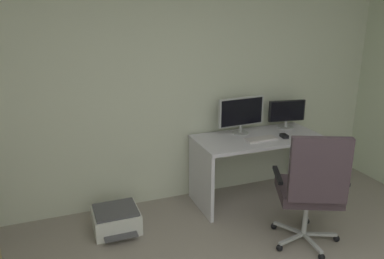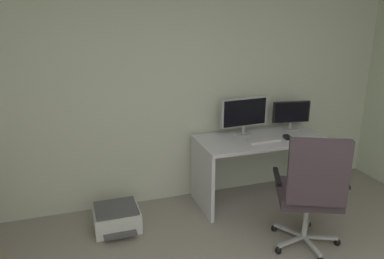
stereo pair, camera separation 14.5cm
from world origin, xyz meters
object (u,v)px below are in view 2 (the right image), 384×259
(printer, at_px, (117,218))
(desk, at_px, (260,155))
(keyboard, at_px, (263,140))
(office_chair, at_px, (311,189))
(computer_mouse, at_px, (287,137))
(monitor_main, at_px, (244,114))
(monitor_secondary, at_px, (291,113))

(printer, bearing_deg, desk, 3.27)
(desk, xyz_separation_m, keyboard, (-0.03, -0.11, 0.21))
(office_chair, height_order, printer, office_chair)
(computer_mouse, height_order, office_chair, office_chair)
(monitor_main, distance_m, computer_mouse, 0.52)
(computer_mouse, xyz_separation_m, office_chair, (-0.29, -0.86, -0.14))
(monitor_main, xyz_separation_m, computer_mouse, (0.37, -0.29, -0.21))
(desk, relative_size, keyboard, 3.98)
(monitor_secondary, relative_size, computer_mouse, 4.25)
(monitor_main, distance_m, monitor_secondary, 0.58)
(desk, bearing_deg, keyboard, -105.50)
(monitor_secondary, height_order, keyboard, monitor_secondary)
(monitor_main, relative_size, office_chair, 0.49)
(monitor_secondary, distance_m, office_chair, 1.29)
(keyboard, bearing_deg, monitor_secondary, 27.65)
(monitor_main, bearing_deg, printer, -170.01)
(monitor_secondary, bearing_deg, desk, -160.14)
(keyboard, distance_m, printer, 1.66)
(keyboard, bearing_deg, desk, 72.72)
(keyboard, xyz_separation_m, printer, (-1.54, 0.02, -0.63))
(monitor_main, relative_size, printer, 1.14)
(desk, xyz_separation_m, monitor_secondary, (0.46, 0.16, 0.38))
(keyboard, height_order, computer_mouse, computer_mouse)
(monitor_main, distance_m, office_chair, 1.20)
(monitor_main, bearing_deg, office_chair, -85.87)
(desk, bearing_deg, monitor_main, 127.66)
(computer_mouse, distance_m, printer, 1.92)
(printer, bearing_deg, office_chair, -30.34)
(desk, xyz_separation_m, monitor_main, (-0.13, 0.16, 0.43))
(monitor_secondary, distance_m, computer_mouse, 0.40)
(desk, xyz_separation_m, office_chair, (-0.04, -0.98, 0.07))
(monitor_secondary, relative_size, office_chair, 0.39)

